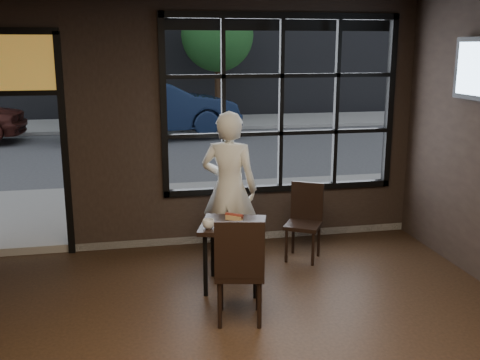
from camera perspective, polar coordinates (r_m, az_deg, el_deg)
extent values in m
cube|color=black|center=(7.27, 4.19, 7.63)|extent=(3.06, 0.12, 2.28)
cube|color=orange|center=(7.10, -22.86, 10.95)|extent=(1.20, 0.06, 0.70)
cube|color=#545456|center=(27.60, -9.92, 7.96)|extent=(60.00, 41.00, 0.04)
cube|color=black|center=(6.04, -0.71, -7.63)|extent=(0.83, 0.83, 0.72)
cube|color=black|center=(5.30, -0.05, -8.92)|extent=(0.53, 0.53, 1.04)
cube|color=black|center=(6.81, 6.44, -4.35)|extent=(0.55, 0.55, 0.92)
imported|color=silver|center=(6.56, -1.10, -0.88)|extent=(0.79, 0.67, 1.82)
imported|color=silver|center=(5.75, -3.23, -4.48)|extent=(0.17, 0.17, 0.10)
imported|color=#121F3B|center=(15.80, -9.00, 7.32)|extent=(4.97, 2.32, 1.58)
cylinder|color=#332114|center=(18.70, -13.44, 8.95)|extent=(0.21, 0.21, 2.36)
sphere|color=#255E26|center=(18.66, -13.77, 14.85)|extent=(2.57, 2.57, 2.57)
cylinder|color=#332114|center=(19.14, -2.28, 9.14)|extent=(0.20, 0.20, 2.19)
sphere|color=#27581F|center=(19.09, -2.33, 14.49)|extent=(2.39, 2.39, 2.39)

